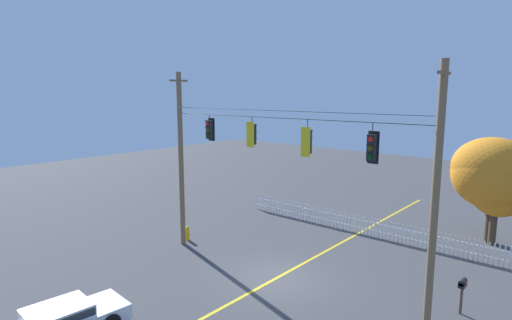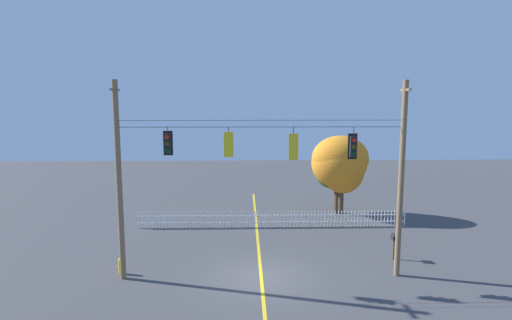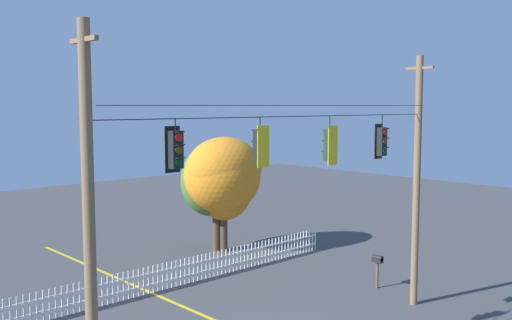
{
  "view_description": "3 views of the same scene",
  "coord_description": "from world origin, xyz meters",
  "px_view_note": "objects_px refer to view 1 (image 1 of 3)",
  "views": [
    {
      "loc": [
        10.7,
        -13.95,
        8.21
      ],
      "look_at": [
        -1.32,
        0.07,
        5.21
      ],
      "focal_mm": 29.15,
      "sensor_mm": 36.0,
      "label": 1
    },
    {
      "loc": [
        -0.74,
        -18.61,
        8.25
      ],
      "look_at": [
        -0.25,
        0.06,
        5.64
      ],
      "focal_mm": 28.78,
      "sensor_mm": 36.0,
      "label": 2
    },
    {
      "loc": [
        -12.11,
        -11.14,
        7.47
      ],
      "look_at": [
        -1.42,
        0.24,
        5.97
      ],
      "focal_mm": 39.95,
      "sensor_mm": 36.0,
      "label": 3
    }
  ],
  "objects_px": {
    "traffic_signal_southbound_primary": "(252,134)",
    "traffic_signal_northbound_secondary": "(307,142)",
    "traffic_signal_eastbound_side": "(210,129)",
    "autumn_maple_near_fence": "(487,175)",
    "fire_hydrant": "(187,233)",
    "roadside_mailbox": "(462,286)",
    "traffic_signal_westbound_side": "(372,148)",
    "autumn_maple_mid": "(493,175)"
  },
  "relations": [
    {
      "from": "autumn_maple_near_fence",
      "to": "autumn_maple_mid",
      "type": "height_order",
      "value": "autumn_maple_mid"
    },
    {
      "from": "traffic_signal_southbound_primary",
      "to": "traffic_signal_northbound_secondary",
      "type": "distance_m",
      "value": 2.95
    },
    {
      "from": "traffic_signal_southbound_primary",
      "to": "traffic_signal_northbound_secondary",
      "type": "xyz_separation_m",
      "value": [
        2.95,
        -0.0,
        -0.11
      ]
    },
    {
      "from": "roadside_mailbox",
      "to": "traffic_signal_westbound_side",
      "type": "bearing_deg",
      "value": -144.71
    },
    {
      "from": "traffic_signal_westbound_side",
      "to": "autumn_maple_mid",
      "type": "bearing_deg",
      "value": 79.63
    },
    {
      "from": "autumn_maple_near_fence",
      "to": "fire_hydrant",
      "type": "height_order",
      "value": "autumn_maple_near_fence"
    },
    {
      "from": "autumn_maple_near_fence",
      "to": "traffic_signal_southbound_primary",
      "type": "bearing_deg",
      "value": -122.97
    },
    {
      "from": "traffic_signal_eastbound_side",
      "to": "traffic_signal_northbound_secondary",
      "type": "xyz_separation_m",
      "value": [
        5.72,
        -0.02,
        -0.16
      ]
    },
    {
      "from": "autumn_maple_near_fence",
      "to": "autumn_maple_mid",
      "type": "distance_m",
      "value": 0.67
    },
    {
      "from": "roadside_mailbox",
      "to": "autumn_maple_near_fence",
      "type": "bearing_deg",
      "value": 98.0
    },
    {
      "from": "traffic_signal_eastbound_side",
      "to": "fire_hydrant",
      "type": "bearing_deg",
      "value": 168.29
    },
    {
      "from": "traffic_signal_westbound_side",
      "to": "roadside_mailbox",
      "type": "xyz_separation_m",
      "value": [
        2.88,
        2.04,
        -5.13
      ]
    },
    {
      "from": "traffic_signal_southbound_primary",
      "to": "traffic_signal_eastbound_side",
      "type": "bearing_deg",
      "value": 179.63
    },
    {
      "from": "traffic_signal_westbound_side",
      "to": "autumn_maple_mid",
      "type": "xyz_separation_m",
      "value": [
        1.96,
        10.71,
        -2.36
      ]
    },
    {
      "from": "traffic_signal_southbound_primary",
      "to": "fire_hydrant",
      "type": "relative_size",
      "value": 1.68
    },
    {
      "from": "autumn_maple_near_fence",
      "to": "roadside_mailbox",
      "type": "bearing_deg",
      "value": -82.0
    },
    {
      "from": "traffic_signal_southbound_primary",
      "to": "fire_hydrant",
      "type": "xyz_separation_m",
      "value": [
        -5.32,
        0.55,
        -5.98
      ]
    },
    {
      "from": "autumn_maple_mid",
      "to": "traffic_signal_westbound_side",
      "type": "bearing_deg",
      "value": -100.37
    },
    {
      "from": "traffic_signal_eastbound_side",
      "to": "traffic_signal_southbound_primary",
      "type": "xyz_separation_m",
      "value": [
        2.77,
        -0.02,
        -0.05
      ]
    },
    {
      "from": "traffic_signal_northbound_secondary",
      "to": "autumn_maple_near_fence",
      "type": "bearing_deg",
      "value": 68.85
    },
    {
      "from": "traffic_signal_eastbound_side",
      "to": "fire_hydrant",
      "type": "height_order",
      "value": "traffic_signal_eastbound_side"
    },
    {
      "from": "traffic_signal_southbound_primary",
      "to": "traffic_signal_westbound_side",
      "type": "height_order",
      "value": "same"
    },
    {
      "from": "fire_hydrant",
      "to": "autumn_maple_near_fence",
      "type": "bearing_deg",
      "value": 40.32
    },
    {
      "from": "autumn_maple_near_fence",
      "to": "autumn_maple_mid",
      "type": "bearing_deg",
      "value": -54.21
    },
    {
      "from": "traffic_signal_northbound_secondary",
      "to": "fire_hydrant",
      "type": "height_order",
      "value": "traffic_signal_northbound_secondary"
    },
    {
      "from": "traffic_signal_northbound_secondary",
      "to": "autumn_maple_mid",
      "type": "relative_size",
      "value": 0.25
    },
    {
      "from": "fire_hydrant",
      "to": "autumn_maple_mid",
      "type": "bearing_deg",
      "value": 38.09
    },
    {
      "from": "traffic_signal_westbound_side",
      "to": "traffic_signal_southbound_primary",
      "type": "bearing_deg",
      "value": -179.81
    },
    {
      "from": "autumn_maple_near_fence",
      "to": "roadside_mailbox",
      "type": "distance_m",
      "value": 9.65
    },
    {
      "from": "traffic_signal_northbound_secondary",
      "to": "traffic_signal_westbound_side",
      "type": "relative_size",
      "value": 1.0
    },
    {
      "from": "traffic_signal_westbound_side",
      "to": "roadside_mailbox",
      "type": "bearing_deg",
      "value": 35.29
    },
    {
      "from": "autumn_maple_mid",
      "to": "fire_hydrant",
      "type": "height_order",
      "value": "autumn_maple_mid"
    },
    {
      "from": "traffic_signal_westbound_side",
      "to": "roadside_mailbox",
      "type": "relative_size",
      "value": 1.09
    },
    {
      "from": "fire_hydrant",
      "to": "roadside_mailbox",
      "type": "xyz_separation_m",
      "value": [
        13.91,
        1.51,
        0.73
      ]
    },
    {
      "from": "traffic_signal_northbound_secondary",
      "to": "roadside_mailbox",
      "type": "xyz_separation_m",
      "value": [
        5.65,
        2.05,
        -5.14
      ]
    },
    {
      "from": "traffic_signal_westbound_side",
      "to": "autumn_maple_near_fence",
      "type": "relative_size",
      "value": 0.27
    },
    {
      "from": "fire_hydrant",
      "to": "roadside_mailbox",
      "type": "relative_size",
      "value": 0.58
    },
    {
      "from": "traffic_signal_northbound_secondary",
      "to": "traffic_signal_westbound_side",
      "type": "distance_m",
      "value": 2.77
    },
    {
      "from": "traffic_signal_westbound_side",
      "to": "autumn_maple_near_fence",
      "type": "height_order",
      "value": "traffic_signal_westbound_side"
    },
    {
      "from": "traffic_signal_eastbound_side",
      "to": "traffic_signal_southbound_primary",
      "type": "distance_m",
      "value": 2.78
    },
    {
      "from": "traffic_signal_westbound_side",
      "to": "roadside_mailbox",
      "type": "height_order",
      "value": "traffic_signal_westbound_side"
    },
    {
      "from": "roadside_mailbox",
      "to": "traffic_signal_eastbound_side",
      "type": "bearing_deg",
      "value": -169.85
    }
  ]
}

